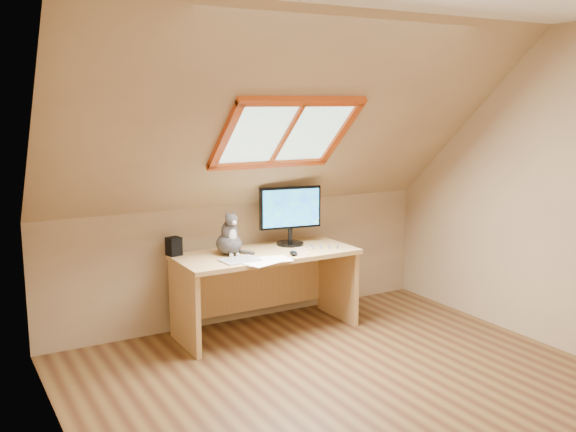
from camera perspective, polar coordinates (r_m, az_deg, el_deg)
ground at (r=4.24m, az=7.00°, el=-15.75°), size 3.50×3.50×0.00m
room_shell at (r=3.77m, az=8.31°, el=3.69°), size 3.52×3.52×2.41m
desk at (r=5.24m, az=-2.31°, el=-5.30°), size 1.45×0.64×0.66m
monitor at (r=5.32m, az=0.20°, el=0.39°), size 0.53×0.23×0.49m
cat at (r=5.03m, az=-5.24°, el=-2.01°), size 0.20×0.24×0.36m
desk_speaker at (r=5.08m, az=-10.11°, el=-2.67°), size 0.12×0.12×0.14m
graphics_tablet at (r=4.85m, az=-4.30°, el=-3.93°), size 0.29×0.22×0.01m
mouse at (r=5.02m, az=0.50°, el=-3.31°), size 0.08×0.12×0.03m
papers at (r=4.84m, az=-2.15°, el=-3.99°), size 0.35×0.30×0.01m
cables at (r=5.23m, az=2.53°, el=-2.91°), size 0.51×0.26×0.01m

